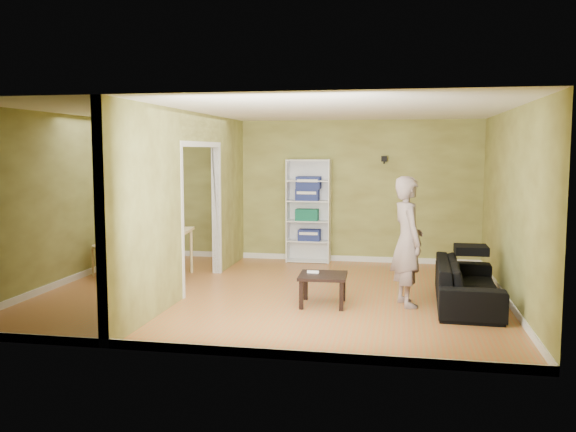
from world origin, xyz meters
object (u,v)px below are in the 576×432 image
Objects in this scene: sofa at (468,276)px; chair_near at (142,252)px; dining_table at (151,234)px; bookshelf at (309,211)px; coffee_table at (323,279)px; person at (408,230)px; chair_far at (171,242)px; chair_left at (107,244)px.

sofa is 1.99× the size of chair_near.
dining_table is at bearing 111.60° from chair_near.
bookshelf is 3.04× the size of coffee_table.
dining_table is (-2.96, 1.31, 0.35)m from coffee_table.
person is 3.24× the size of coffee_table.
person is at bearing 4.61° from chair_near.
sofa and dining_table have the same top height.
bookshelf is 3.32m from chair_near.
chair_near is 1.19m from chair_far.
sofa is at bearing -98.40° from person.
dining_table is at bearing -141.08° from bookshelf.
coffee_table is at bearing -1.94° from chair_near.
chair_near is at bearing 62.69° from person.
coffee_table is at bearing -78.12° from bookshelf.
chair_near is (0.10, -0.59, -0.19)m from dining_table.
person is (-0.80, -0.16, 0.62)m from sofa.
bookshelf is at bearing 10.87° from person.
chair_near is (-2.20, -2.44, -0.43)m from bookshelf.
person is at bearing -59.38° from bookshelf.
bookshelf is 1.94× the size of chair_far.
chair_near is at bearing 87.62° from chair_far.
coffee_table is at bearing 143.92° from chair_far.
chair_left reaches higher than sofa.
coffee_table is 0.64× the size of chair_far.
person is 4.34m from chair_far.
chair_near is (-4.75, 0.37, 0.12)m from sofa.
chair_far is at bearing 146.37° from coffee_table.
bookshelf is at bearing -152.73° from chair_far.
coffee_table is (-1.89, -0.36, -0.04)m from sofa.
chair_far reaches higher than sofa.
bookshelf is at bearing 60.17° from chair_near.
chair_near reaches higher than sofa.
sofa is 4.95m from dining_table.
sofa is 1.02m from person.
bookshelf is (-2.55, 2.81, 0.56)m from sofa.
coffee_table is at bearing 80.42° from person.
person is 1.95× the size of chair_left.
person is at bearing 154.17° from chair_far.
bookshelf is at bearing 101.88° from coffee_table.
chair_near reaches higher than coffee_table.
chair_far is (-4.75, 1.55, 0.10)m from sofa.
bookshelf reaches higher than chair_near.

